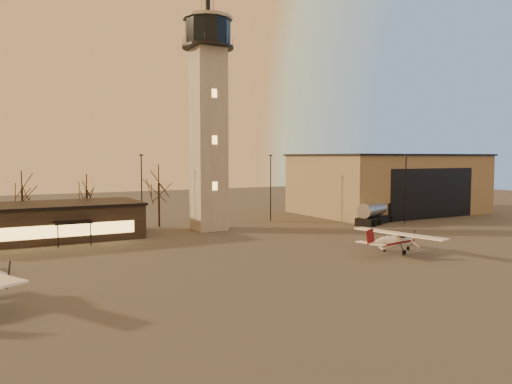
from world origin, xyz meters
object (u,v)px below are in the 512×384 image
terminal (29,222)px  cessna_front (396,243)px  fuel_truck (375,215)px  hangar (388,183)px  control_tower (208,108)px

terminal → cessna_front: terminal is taller
fuel_truck → terminal: bearing=146.5°
hangar → cessna_front: bearing=-132.3°
terminal → control_tower: bearing=-5.1°
control_tower → fuel_truck: 29.00m
terminal → fuel_truck: 46.75m
control_tower → cessna_front: bearing=-66.9°
control_tower → terminal: bearing=174.9°
control_tower → terminal: size_ratio=1.28×
terminal → cessna_front: (32.32, -26.19, -1.16)m
hangar → fuel_truck: (-11.95, -9.99, -3.88)m
cessna_front → fuel_truck: (13.73, 18.19, 0.28)m
hangar → control_tower: bearing=-173.7°
control_tower → hangar: control_tower is taller
hangar → fuel_truck: hangar is taller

